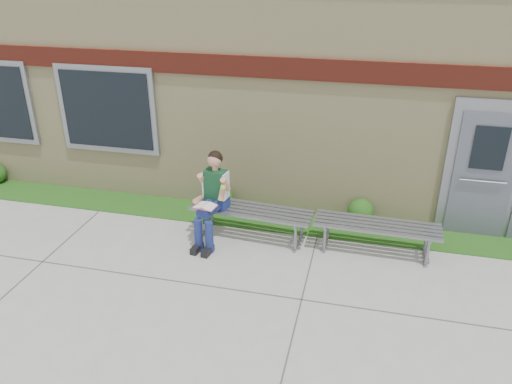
# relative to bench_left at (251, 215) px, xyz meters

# --- Properties ---
(ground) EXTENTS (80.00, 80.00, 0.00)m
(ground) POSITION_rel_bench_left_xyz_m (0.07, -1.98, -0.40)
(ground) COLOR #9E9E99
(ground) RESTS_ON ground
(grass_strip) EXTENTS (16.00, 0.80, 0.02)m
(grass_strip) POSITION_rel_bench_left_xyz_m (0.07, 0.62, -0.39)
(grass_strip) COLOR #205516
(grass_strip) RESTS_ON ground
(school_building) EXTENTS (16.20, 6.22, 4.20)m
(school_building) POSITION_rel_bench_left_xyz_m (0.07, 4.01, 1.70)
(school_building) COLOR beige
(school_building) RESTS_ON ground
(bench_left) EXTENTS (2.03, 0.71, 0.52)m
(bench_left) POSITION_rel_bench_left_xyz_m (0.00, 0.00, 0.00)
(bench_left) COLOR slate
(bench_left) RESTS_ON ground
(bench_right) EXTENTS (1.94, 0.58, 0.50)m
(bench_right) POSITION_rel_bench_left_xyz_m (2.00, -0.00, -0.01)
(bench_right) COLOR slate
(bench_right) RESTS_ON ground
(girl) EXTENTS (0.53, 0.92, 1.50)m
(girl) POSITION_rel_bench_left_xyz_m (-0.58, -0.22, 0.39)
(girl) COLOR navy
(girl) RESTS_ON ground
(shrub_mid) EXTENTS (0.41, 0.41, 0.41)m
(shrub_mid) POSITION_rel_bench_left_xyz_m (-0.77, 0.87, -0.17)
(shrub_mid) COLOR #205516
(shrub_mid) RESTS_ON grass_strip
(shrub_east) EXTENTS (0.44, 0.44, 0.44)m
(shrub_east) POSITION_rel_bench_left_xyz_m (1.73, 0.87, -0.16)
(shrub_east) COLOR #205516
(shrub_east) RESTS_ON grass_strip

